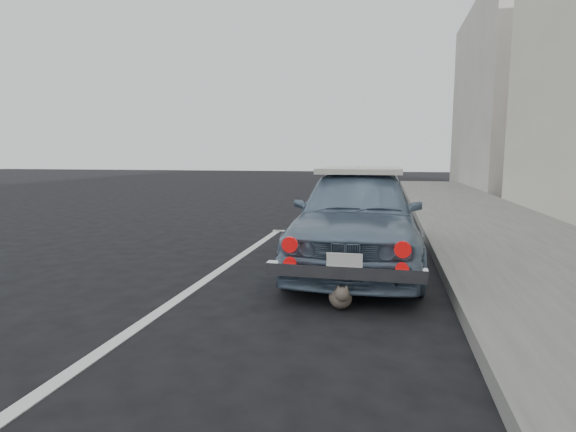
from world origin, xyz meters
name	(u,v)px	position (x,y,z in m)	size (l,w,h in m)	color
building_far	(511,97)	(6.35, 20.00, 4.00)	(3.50, 10.00, 8.00)	#B0AAA0
pline_front	(351,233)	(0.50, 6.50, 0.00)	(3.00, 0.12, 0.01)	silver
pline_side	(208,278)	(-0.90, 3.00, 0.00)	(0.12, 7.00, 0.01)	silver
retro_coupe	(358,215)	(0.78, 4.12, 0.67)	(1.56, 3.89, 1.32)	slate
cat	(341,296)	(0.74, 2.31, 0.12)	(0.29, 0.50, 0.27)	brown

